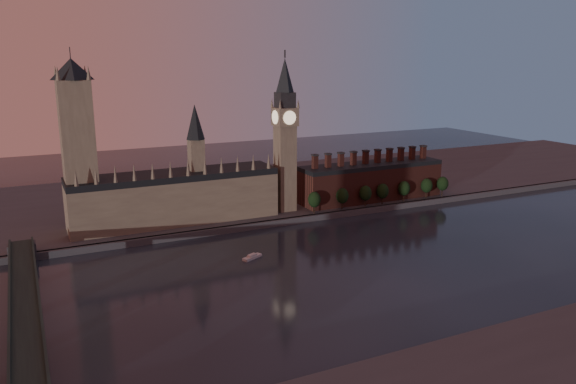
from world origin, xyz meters
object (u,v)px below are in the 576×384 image
object	(u,v)px
victoria_tower	(78,142)
big_ben	(285,133)
westminster_bridge	(26,319)
river_boat	(252,257)

from	to	relation	value
victoria_tower	big_ben	xyz separation A→B (m)	(130.00, -5.00, -2.26)
westminster_bridge	river_boat	bearing A→B (deg)	21.11
big_ben	westminster_bridge	size ratio (longest dim) A/B	0.54
victoria_tower	big_ben	world-z (taller)	victoria_tower
big_ben	river_boat	xyz separation A→B (m)	(-52.73, -69.36, -55.89)
big_ben	westminster_bridge	distance (m)	205.83
westminster_bridge	river_boat	world-z (taller)	westminster_bridge
big_ben	river_boat	world-z (taller)	big_ben
westminster_bridge	big_ben	bearing A→B (deg)	34.33
river_boat	big_ben	bearing A→B (deg)	28.02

